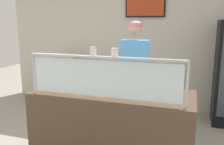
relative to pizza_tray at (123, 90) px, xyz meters
The scene contains 11 objects.
ground_plane 1.13m from the pizza_tray, 100.48° to the left, with size 12.00×12.00×0.00m, color gray.
shop_rear_unit 2.33m from the pizza_tray, 92.67° to the left, with size 6.24×0.13×2.70m.
serving_counter 0.50m from the pizza_tray, 159.45° to the right, with size 1.84×0.78×0.95m, color #4C3828.
sneeze_guard 0.47m from the pizza_tray, 106.07° to the right, with size 1.67×0.06×0.46m.
pizza_tray is the anchor object (origin of this frame).
pizza_server 0.05m from the pizza_tray, 25.13° to the right, with size 0.07×0.28×0.01m, color #ADAFB7.
parmesan_shaker 0.64m from the pizza_tray, 119.55° to the right, with size 0.06×0.06×0.09m.
pepper_flake_shaker 0.61m from the pizza_tray, 87.27° to the right, with size 0.07×0.07×0.08m.
worker_figure 0.68m from the pizza_tray, 91.11° to the left, with size 0.41×0.50×1.76m.
prep_shelf 2.56m from the pizza_tray, 133.74° to the left, with size 0.70×0.55×0.90m, color #B7BABF.
pizza_box_stack 2.50m from the pizza_tray, 133.75° to the left, with size 0.44×0.44×0.14m.
Camera 1 is at (1.77, -2.23, 1.76)m, focal length 39.61 mm.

